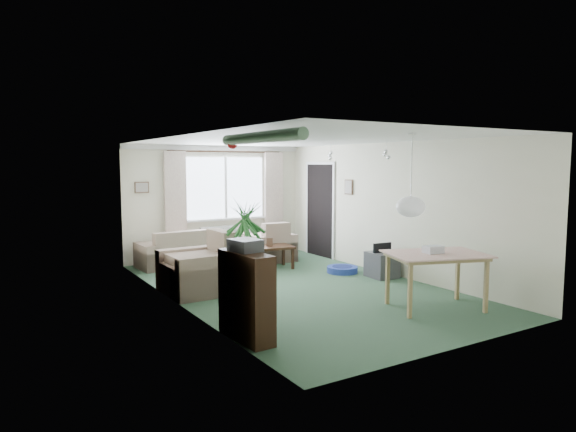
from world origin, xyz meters
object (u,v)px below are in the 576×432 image
houseplant (246,248)px  tv_cube (382,265)px  pet_bed (342,270)px  bookshelf (246,296)px  coffee_table (267,258)px  armchair_left (198,262)px  dining_table (435,282)px  sofa (176,248)px  armchair_corner (269,241)px

houseplant → tv_cube: bearing=-1.1°
houseplant → pet_bed: size_ratio=2.61×
bookshelf → houseplant: bearing=59.0°
coffee_table → houseplant: 2.15m
coffee_table → houseplant: size_ratio=0.66×
armchair_left → coffee_table: 2.09m
dining_table → sofa: bearing=113.7°
dining_table → tv_cube: (0.71, 1.89, -0.16)m
coffee_table → tv_cube: size_ratio=1.99×
armchair_corner → pet_bed: 1.90m
tv_cube → pet_bed: tv_cube is taller
pet_bed → sofa: bearing=137.9°
bookshelf → armchair_left: bearing=77.6°
bookshelf → houseplant: size_ratio=0.68×
armchair_corner → armchair_left: armchair_left is taller
sofa → armchair_left: armchair_left is taller
dining_table → tv_cube: 2.02m
armchair_corner → houseplant: size_ratio=0.62×
armchair_corner → dining_table: 4.34m
tv_cube → armchair_left: bearing=171.3°
coffee_table → pet_bed: bearing=-45.0°
coffee_table → dining_table: 3.66m
dining_table → pet_bed: dining_table is taller
tv_cube → bookshelf: bearing=-151.3°
armchair_left → pet_bed: (2.84, -0.01, -0.42)m
sofa → tv_cube: 4.02m
sofa → pet_bed: bearing=134.2°
armchair_corner → pet_bed: bearing=110.6°
coffee_table → pet_bed: size_ratio=1.72×
sofa → dining_table: size_ratio=1.19×
armchair_corner → houseplant: 2.98m
coffee_table → bookshelf: bearing=-122.5°
armchair_corner → tv_cube: size_ratio=1.88×
armchair_left → tv_cube: 3.28m
armchair_left → houseplant: (0.53, -0.64, 0.27)m
dining_table → pet_bed: size_ratio=2.13×
dining_table → tv_cube: size_ratio=2.47×
armchair_left → dining_table: bearing=42.3°
bookshelf → houseplant: houseplant is taller
armchair_left → armchair_corner: bearing=126.1°
coffee_table → dining_table: dining_table is taller
bookshelf → dining_table: bearing=-8.6°
coffee_table → sofa: bearing=140.2°
armchair_corner → dining_table: bearing=95.8°
coffee_table → pet_bed: (1.03, -1.03, -0.16)m
sofa → houseplant: size_ratio=0.97×
armchair_left → pet_bed: size_ratio=1.87×
sofa → tv_cube: sofa is taller
coffee_table → dining_table: (0.68, -3.59, 0.16)m
sofa → bookshelf: bearing=77.1°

